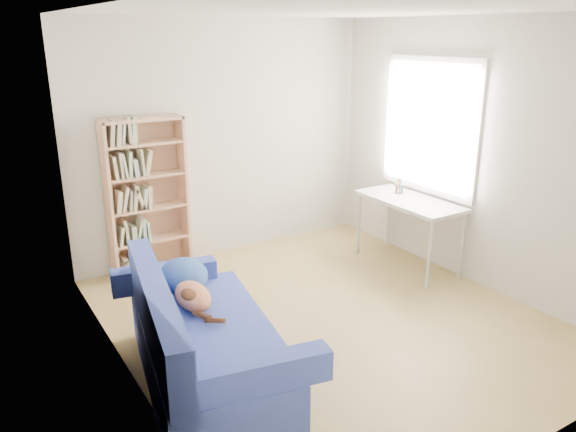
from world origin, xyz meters
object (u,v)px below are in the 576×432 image
(sofa, at_px, (200,342))
(pen_cup, at_px, (399,187))
(bookshelf, at_px, (148,203))
(desk, at_px, (409,206))

(sofa, height_order, pen_cup, pen_cup)
(bookshelf, distance_m, desk, 2.76)
(desk, relative_size, pen_cup, 6.88)
(desk, distance_m, pen_cup, 0.30)
(bookshelf, xyz_separation_m, desk, (2.42, -1.31, -0.08))
(bookshelf, distance_m, pen_cup, 2.72)
(bookshelf, relative_size, pen_cup, 9.32)
(desk, xyz_separation_m, pen_cup, (0.08, 0.25, 0.14))
(sofa, distance_m, desk, 2.94)
(sofa, distance_m, bookshelf, 2.23)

